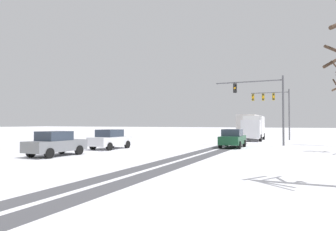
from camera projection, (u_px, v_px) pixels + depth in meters
wheel_track_left_lane at (201, 157)px, 19.23m from camera, size 1.00×29.14×0.01m
wheel_track_right_lane at (182, 156)px, 19.74m from camera, size 0.91×29.14×0.01m
sidewalk_kerb_right at (297, 164)px, 15.74m from camera, size 4.00×29.14×0.12m
traffic_signal_far_right at (274, 103)px, 39.51m from camera, size 4.75×0.57×6.50m
traffic_signal_near_right at (263, 99)px, 28.64m from camera, size 6.36×0.38×6.50m
car_dark_green_lead at (233, 138)px, 26.98m from camera, size 1.89×4.13×1.62m
car_white_second at (110, 139)px, 25.53m from camera, size 1.94×4.15×1.62m
car_grey_third at (56, 143)px, 20.11m from camera, size 2.00×4.18×1.62m
bus_oncoming at (250, 124)px, 47.08m from camera, size 2.93×11.07×3.38m
box_truck_delivery at (254, 127)px, 38.32m from camera, size 2.54×7.49×3.02m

